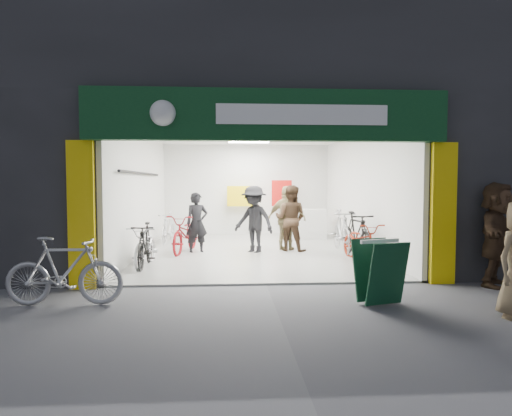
{
  "coord_description": "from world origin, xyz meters",
  "views": [
    {
      "loc": [
        -0.73,
        -8.17,
        1.87
      ],
      "look_at": [
        -0.1,
        1.5,
        1.33
      ],
      "focal_mm": 32.0,
      "sensor_mm": 36.0,
      "label": 1
    }
  ],
  "objects": [
    {
      "name": "ground",
      "position": [
        0.0,
        0.0,
        0.0
      ],
      "size": [
        60.0,
        60.0,
        0.0
      ],
      "primitive_type": "plane",
      "color": "#56565B",
      "rests_on": "ground"
    },
    {
      "name": "building",
      "position": [
        0.91,
        4.99,
        4.31
      ],
      "size": [
        17.0,
        10.27,
        8.0
      ],
      "color": "#232326",
      "rests_on": "ground"
    },
    {
      "name": "bike_left_front",
      "position": [
        -2.5,
        1.97,
        0.46
      ],
      "size": [
        0.73,
        1.78,
        0.91
      ],
      "primitive_type": "imported",
      "rotation": [
        0.0,
        0.0,
        -0.07
      ],
      "color": "silver",
      "rests_on": "ground"
    },
    {
      "name": "bike_left_midfront",
      "position": [
        -2.5,
        1.86,
        0.5
      ],
      "size": [
        0.47,
        1.65,
        0.99
      ],
      "primitive_type": "imported",
      "rotation": [
        0.0,
        0.0,
        -0.0
      ],
      "color": "black",
      "rests_on": "ground"
    },
    {
      "name": "bike_left_midback",
      "position": [
        -1.8,
        3.89,
        0.51
      ],
      "size": [
        1.07,
        2.05,
        1.03
      ],
      "primitive_type": "imported",
      "rotation": [
        0.0,
        0.0,
        -0.21
      ],
      "color": "maroon",
      "rests_on": "ground"
    },
    {
      "name": "bike_left_back",
      "position": [
        -2.5,
        5.84,
        0.48
      ],
      "size": [
        0.62,
        1.63,
        0.96
      ],
      "primitive_type": "imported",
      "rotation": [
        0.0,
        0.0,
        -0.11
      ],
      "color": "silver",
      "rests_on": "ground"
    },
    {
      "name": "bike_right_front",
      "position": [
        2.5,
        2.92,
        0.57
      ],
      "size": [
        0.73,
        1.95,
        1.14
      ],
      "primitive_type": "imported",
      "rotation": [
        0.0,
        0.0,
        0.1
      ],
      "color": "black",
      "rests_on": "ground"
    },
    {
      "name": "bike_right_mid",
      "position": [
        2.45,
        2.27,
        0.47
      ],
      "size": [
        0.96,
        1.86,
        0.93
      ],
      "primitive_type": "imported",
      "rotation": [
        0.0,
        0.0,
        0.2
      ],
      "color": "maroon",
      "rests_on": "ground"
    },
    {
      "name": "bike_right_back",
      "position": [
        2.32,
        3.68,
        0.58
      ],
      "size": [
        0.64,
        1.95,
        1.16
      ],
      "primitive_type": "imported",
      "rotation": [
        0.0,
        0.0,
        -0.05
      ],
      "color": "#A4A4A8",
      "rests_on": "ground"
    },
    {
      "name": "parked_bike",
      "position": [
        -3.18,
        -1.15,
        0.53
      ],
      "size": [
        1.76,
        0.51,
        1.06
      ],
      "primitive_type": "imported",
      "rotation": [
        0.0,
        0.0,
        1.56
      ],
      "color": "#A9AAAE",
      "rests_on": "ground"
    },
    {
      "name": "customer_a",
      "position": [
        -1.5,
        3.83,
        0.8
      ],
      "size": [
        0.68,
        0.56,
        1.61
      ],
      "primitive_type": "imported",
      "rotation": [
        0.0,
        0.0,
        0.35
      ],
      "color": "black",
      "rests_on": "ground"
    },
    {
      "name": "customer_b",
      "position": [
        1.0,
        3.95,
        0.9
      ],
      "size": [
        1.07,
        0.97,
        1.8
      ],
      "primitive_type": "imported",
      "rotation": [
        0.0,
        0.0,
        2.73
      ],
      "color": "#3B281A",
      "rests_on": "ground"
    },
    {
      "name": "customer_c",
      "position": [
        -0.0,
        3.73,
        0.89
      ],
      "size": [
        1.32,
        1.22,
        1.78
      ],
      "primitive_type": "imported",
      "rotation": [
        0.0,
        0.0,
        -0.65
      ],
      "color": "black",
      "rests_on": "ground"
    },
    {
      "name": "customer_d",
      "position": [
        0.9,
        4.05,
        0.89
      ],
      "size": [
        1.13,
        0.77,
        1.78
      ],
      "primitive_type": "imported",
      "rotation": [
        0.0,
        0.0,
        2.79
      ],
      "color": "#908054",
      "rests_on": "ground"
    },
    {
      "name": "pedestrian_far",
      "position": [
        4.13,
        -0.3,
        0.94
      ],
      "size": [
        1.6,
        1.65,
        1.88
      ],
      "primitive_type": "imported",
      "rotation": [
        0.0,
        0.0,
        0.81
      ],
      "color": "#3E2B1C",
      "rests_on": "ground"
    },
    {
      "name": "sandwich_board",
      "position": [
        1.6,
        -1.42,
        0.54
      ],
      "size": [
        0.78,
        0.8,
        0.97
      ],
      "rotation": [
        0.0,
        0.0,
        0.28
      ],
      "color": "#0E3B22",
      "rests_on": "ground"
    }
  ]
}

